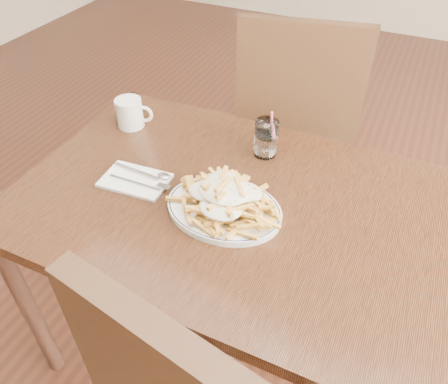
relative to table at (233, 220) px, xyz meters
The scene contains 9 objects.
floor 0.67m from the table, ahead, with size 7.00×7.00×0.00m, color black.
table is the anchor object (origin of this frame).
chair_far 0.76m from the table, 93.07° to the left, with size 0.56×0.56×1.03m.
fries_plate 0.11m from the table, 93.38° to the right, with size 0.38×0.35×0.02m.
loaded_fries 0.15m from the table, 93.38° to the right, with size 0.30×0.26×0.08m.
napkin 0.30m from the table, behind, with size 0.19×0.12×0.01m, color white.
cutlery 0.30m from the table, behind, with size 0.21×0.07×0.01m.
water_glass 0.27m from the table, 89.29° to the left, with size 0.07×0.07×0.16m.
coffee_mug 0.52m from the table, 156.79° to the left, with size 0.12×0.09×0.10m.
Camera 1 is at (0.35, -0.82, 1.55)m, focal length 35.00 mm.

